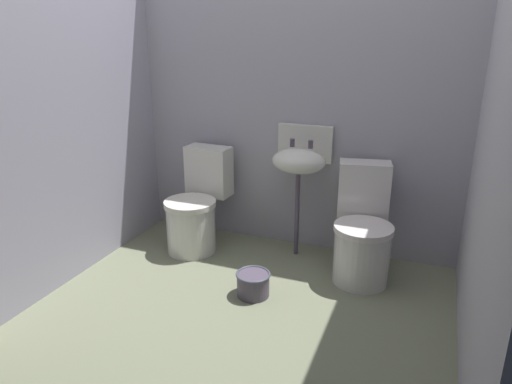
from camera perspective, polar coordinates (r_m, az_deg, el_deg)
name	(u,v)px	position (r m, az deg, el deg)	size (l,w,h in m)	color
ground_plane	(240,316)	(3.05, -1.91, -14.83)	(2.92, 2.56, 0.08)	slate
wall_back	(297,99)	(3.63, 5.04, 11.14)	(2.92, 0.10, 2.33)	#9D99A8
wall_left	(62,110)	(3.39, -22.53, 9.22)	(0.10, 2.36, 2.33)	#9996A8
wall_right	(504,143)	(2.49, 27.89, 5.30)	(0.10, 2.36, 2.33)	#A4A1AC
toilet_left	(196,209)	(3.74, -7.23, -2.07)	(0.42, 0.61, 0.78)	silver
toilet_right	(362,234)	(3.36, 12.77, -4.96)	(0.49, 0.65, 0.78)	silver
sink	(300,160)	(3.49, 5.32, 3.92)	(0.42, 0.35, 0.99)	#4E4556
bucket	(253,284)	(3.14, -0.35, -11.05)	(0.23, 0.23, 0.16)	#4E4556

